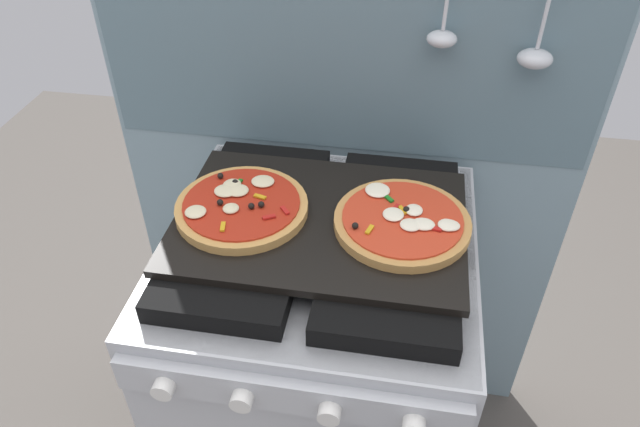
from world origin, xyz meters
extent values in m
cube|color=#7A939E|center=(0.00, 0.34, 0.78)|extent=(1.10, 0.03, 1.55)
cube|color=slate|center=(0.00, 0.32, 1.15)|extent=(1.08, 0.00, 0.56)
ellipsoid|color=silver|center=(0.19, 0.29, 1.16)|extent=(0.06, 0.05, 0.03)
ellipsoid|color=silver|center=(0.37, 0.29, 1.13)|extent=(0.07, 0.06, 0.04)
cube|color=#B7BABF|center=(0.00, 0.00, 0.43)|extent=(0.60, 0.60, 0.86)
cube|color=black|center=(0.00, 0.00, 0.85)|extent=(0.59, 0.59, 0.01)
cube|color=black|center=(-0.14, 0.00, 0.88)|extent=(0.24, 0.51, 0.04)
cube|color=black|center=(0.14, 0.00, 0.88)|extent=(0.24, 0.51, 0.04)
cube|color=#B7BABF|center=(0.00, -0.31, 0.80)|extent=(0.58, 0.02, 0.07)
cylinder|color=silver|center=(-0.20, -0.33, 0.80)|extent=(0.04, 0.02, 0.04)
cylinder|color=silver|center=(-0.07, -0.33, 0.80)|extent=(0.04, 0.02, 0.04)
cylinder|color=silver|center=(0.07, -0.33, 0.80)|extent=(0.04, 0.02, 0.04)
cylinder|color=silver|center=(0.20, -0.33, 0.80)|extent=(0.04, 0.02, 0.04)
cube|color=black|center=(0.00, 0.00, 0.91)|extent=(0.54, 0.38, 0.02)
cylinder|color=tan|center=(-0.15, -0.01, 0.93)|extent=(0.25, 0.25, 0.02)
cylinder|color=#AD2614|center=(-0.15, -0.01, 0.94)|extent=(0.22, 0.22, 0.00)
ellipsoid|color=beige|center=(-0.18, 0.04, 0.94)|extent=(0.04, 0.04, 0.01)
ellipsoid|color=beige|center=(-0.22, -0.05, 0.94)|extent=(0.04, 0.04, 0.01)
ellipsoid|color=beige|center=(-0.16, 0.02, 0.94)|extent=(0.04, 0.04, 0.01)
ellipsoid|color=beige|center=(-0.19, 0.02, 0.94)|extent=(0.04, 0.04, 0.01)
ellipsoid|color=beige|center=(-0.16, -0.03, 0.94)|extent=(0.03, 0.03, 0.01)
ellipsoid|color=beige|center=(-0.12, 0.06, 0.94)|extent=(0.05, 0.04, 0.01)
cube|color=gold|center=(-0.16, -0.08, 0.94)|extent=(0.01, 0.03, 0.00)
cube|color=red|center=(-0.06, -0.02, 0.94)|extent=(0.02, 0.02, 0.00)
cube|color=red|center=(-0.09, -0.04, 0.94)|extent=(0.02, 0.02, 0.00)
sphere|color=black|center=(-0.21, 0.06, 0.94)|extent=(0.01, 0.01, 0.01)
sphere|color=black|center=(-0.12, -0.02, 0.94)|extent=(0.01, 0.01, 0.01)
cube|color=#19721E|center=(-0.17, 0.05, 0.94)|extent=(0.01, 0.03, 0.00)
cube|color=gold|center=(-0.12, 0.01, 0.94)|extent=(0.03, 0.01, 0.00)
sphere|color=black|center=(-0.17, 0.05, 0.94)|extent=(0.01, 0.01, 0.01)
sphere|color=black|center=(-0.11, -0.01, 0.94)|extent=(0.01, 0.01, 0.01)
sphere|color=black|center=(-0.18, -0.02, 0.94)|extent=(0.01, 0.01, 0.01)
cylinder|color=#C18947|center=(0.15, 0.00, 0.93)|extent=(0.25, 0.25, 0.02)
cylinder|color=red|center=(0.15, 0.00, 0.94)|extent=(0.22, 0.22, 0.00)
ellipsoid|color=#F4EACC|center=(0.17, -0.02, 0.94)|extent=(0.04, 0.04, 0.01)
ellipsoid|color=#F4EACC|center=(0.19, -0.02, 0.94)|extent=(0.04, 0.03, 0.01)
ellipsoid|color=#F4EACC|center=(0.24, -0.01, 0.94)|extent=(0.04, 0.03, 0.01)
ellipsoid|color=#F4EACC|center=(0.23, -0.01, 0.94)|extent=(0.03, 0.03, 0.01)
ellipsoid|color=#F4EACC|center=(0.13, -0.01, 0.94)|extent=(0.03, 0.03, 0.01)
ellipsoid|color=#F4EACC|center=(0.17, 0.02, 0.94)|extent=(0.03, 0.03, 0.01)
ellipsoid|color=#F4EACC|center=(0.13, 0.00, 0.94)|extent=(0.04, 0.04, 0.01)
ellipsoid|color=#F4EACC|center=(0.10, 0.07, 0.94)|extent=(0.05, 0.05, 0.01)
cube|color=red|center=(0.14, 0.02, 0.94)|extent=(0.02, 0.03, 0.00)
cube|color=gold|center=(0.15, 0.02, 0.94)|extent=(0.02, 0.02, 0.00)
sphere|color=black|center=(0.07, -0.05, 0.94)|extent=(0.01, 0.01, 0.01)
cube|color=gold|center=(0.10, -0.05, 0.94)|extent=(0.01, 0.03, 0.00)
sphere|color=black|center=(0.16, 0.02, 0.94)|extent=(0.01, 0.01, 0.01)
cube|color=#19721E|center=(0.12, 0.05, 0.94)|extent=(0.02, 0.02, 0.00)
cube|color=red|center=(0.21, -0.03, 0.94)|extent=(0.03, 0.01, 0.00)
camera|label=1|loc=(0.14, -0.83, 1.61)|focal=32.81mm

